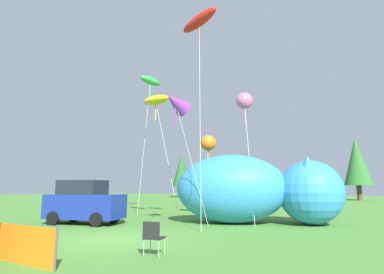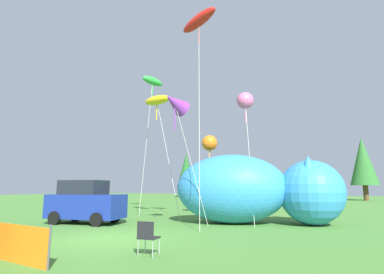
{
  "view_description": "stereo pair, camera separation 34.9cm",
  "coord_description": "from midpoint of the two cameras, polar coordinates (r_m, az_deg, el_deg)",
  "views": [
    {
      "loc": [
        7.39,
        -8.87,
        1.87
      ],
      "look_at": [
        0.93,
        5.07,
        4.41
      ],
      "focal_mm": 28.0,
      "sensor_mm": 36.0,
      "label": 1
    },
    {
      "loc": [
        7.7,
        -8.72,
        1.87
      ],
      "look_at": [
        0.93,
        5.07,
        4.41
      ],
      "focal_mm": 28.0,
      "sensor_mm": 36.0,
      "label": 2
    }
  ],
  "objects": [
    {
      "name": "horizon_tree_east",
      "position": [
        54.37,
        -2.24,
        -6.33
      ],
      "size": [
        3.26,
        3.26,
        7.77
      ],
      "color": "brown",
      "rests_on": "ground"
    },
    {
      "name": "ground_plane",
      "position": [
        11.74,
        -16.4,
        -18.2
      ],
      "size": [
        120.0,
        120.0,
        0.0
      ],
      "primitive_type": "plane",
      "color": "#477F33"
    },
    {
      "name": "kite_green_fish",
      "position": [
        23.78,
        -8.34,
        10.46
      ],
      "size": [
        1.56,
        3.47,
        10.41
      ],
      "color": "silver",
      "rests_on": "ground"
    },
    {
      "name": "horizon_tree_west",
      "position": [
        51.78,
        0.05,
        -7.89
      ],
      "size": [
        2.2,
        2.2,
        5.26
      ],
      "color": "brown",
      "rests_on": "ground"
    },
    {
      "name": "inflatable_cat",
      "position": [
        15.88,
        10.86,
        -10.11
      ],
      "size": [
        8.59,
        5.11,
        3.52
      ],
      "rotation": [
        0.0,
        0.0,
        0.27
      ],
      "color": "#338CD8",
      "rests_on": "ground"
    },
    {
      "name": "folding_chair",
      "position": [
        8.67,
        -8.64,
        -18.04
      ],
      "size": [
        0.58,
        0.58,
        0.93
      ],
      "rotation": [
        0.0,
        0.0,
        1.72
      ],
      "color": "black",
      "rests_on": "ground"
    },
    {
      "name": "horizon_tree_mid",
      "position": [
        47.01,
        28.68,
        -4.14
      ],
      "size": [
        3.57,
        3.57,
        8.52
      ],
      "color": "brown",
      "rests_on": "ground"
    },
    {
      "name": "kite_yellow_hero",
      "position": [
        19.51,
        -7.45,
        6.94
      ],
      "size": [
        3.55,
        1.61,
        7.83
      ],
      "color": "silver",
      "rests_on": "ground"
    },
    {
      "name": "parked_car",
      "position": [
        16.59,
        -20.37,
        -11.6
      ],
      "size": [
        4.08,
        2.34,
        2.19
      ],
      "rotation": [
        0.0,
        0.0,
        0.18
      ],
      "color": "navy",
      "rests_on": "ground"
    },
    {
      "name": "kite_purple_delta",
      "position": [
        14.31,
        -3.84,
        6.51
      ],
      "size": [
        1.6,
        2.41,
        6.42
      ],
      "color": "silver",
      "rests_on": "ground"
    },
    {
      "name": "kite_red_lizard",
      "position": [
        16.84,
        0.74,
        21.2
      ],
      "size": [
        2.4,
        2.2,
        11.05
      ],
      "color": "silver",
      "rests_on": "ground"
    },
    {
      "name": "kite_pink_octopus",
      "position": [
        17.77,
        9.4,
        6.75
      ],
      "size": [
        1.41,
        2.77,
        7.28
      ],
      "color": "silver",
      "rests_on": "ground"
    },
    {
      "name": "kite_orange_flower",
      "position": [
        19.44,
        2.59,
        -1.17
      ],
      "size": [
        1.01,
        1.05,
        5.16
      ],
      "color": "silver",
      "rests_on": "ground"
    }
  ]
}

